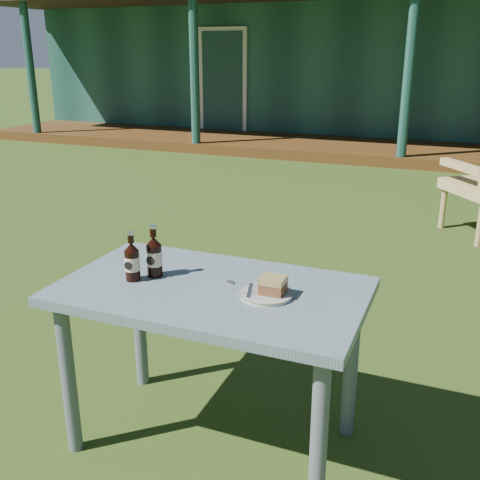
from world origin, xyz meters
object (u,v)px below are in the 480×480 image
at_px(plate, 266,294).
at_px(cake_slice, 273,285).
at_px(cafe_table, 212,310).
at_px(cola_bottle_near, 154,256).
at_px(cola_bottle_far, 132,261).

height_order(plate, cake_slice, cake_slice).
bearing_deg(plate, cafe_table, 179.90).
bearing_deg(cola_bottle_near, cafe_table, -4.14).
distance_m(plate, cola_bottle_far, 0.56).
relative_size(plate, cake_slice, 2.22).
bearing_deg(cola_bottle_far, cafe_table, 9.66).
bearing_deg(cola_bottle_near, cake_slice, -1.05).
bearing_deg(cake_slice, plate, -155.74).
xyz_separation_m(plate, cake_slice, (0.02, 0.01, 0.04)).
distance_m(plate, cola_bottle_near, 0.50).
distance_m(cola_bottle_near, cola_bottle_far, 0.09).
distance_m(cake_slice, cola_bottle_far, 0.58).
distance_m(cafe_table, cola_bottle_near, 0.32).
xyz_separation_m(cafe_table, cake_slice, (0.25, 0.01, 0.15)).
xyz_separation_m(cake_slice, cola_bottle_near, (-0.52, 0.01, 0.04)).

